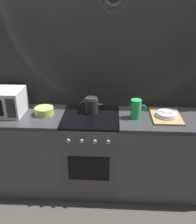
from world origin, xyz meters
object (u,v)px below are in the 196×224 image
kettle (92,105)px  pitcher (136,109)px  microwave (1,102)px  dish_pile (166,116)px  mixing_bowl (44,111)px  stove_unit (91,152)px

kettle → pitcher: bearing=-14.4°
pitcher → microwave: bearing=178.7°
dish_pile → mixing_bowl: bearing=179.7°
stove_unit → pitcher: bearing=-1.2°
pitcher → stove_unit: bearing=178.8°
stove_unit → microwave: 1.12m
mixing_bowl → pitcher: 0.97m
mixing_bowl → pitcher: bearing=-1.6°
pitcher → dish_pile: 0.33m
microwave → kettle: size_ratio=1.62×
dish_pile → stove_unit: bearing=-179.3°
microwave → mixing_bowl: microwave is taller
mixing_bowl → stove_unit: bearing=-2.0°
mixing_bowl → microwave: bearing=179.4°
stove_unit → kettle: bearing=88.6°
pitcher → dish_pile: bearing=3.5°
kettle → mixing_bowl: bearing=-169.5°
stove_unit → microwave: (-0.95, 0.02, 0.59)m
stove_unit → pitcher: size_ratio=4.50×
kettle → dish_pile: size_ratio=0.71×
pitcher → mixing_bowl: bearing=178.4°
microwave → mixing_bowl: (0.45, -0.00, -0.10)m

